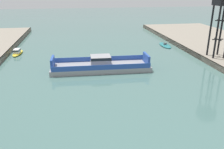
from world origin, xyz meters
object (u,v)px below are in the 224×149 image
moored_boat_mid_left (17,52)px  chain_ferry (101,66)px  crane_tower (223,6)px  moored_boat_mid_right (165,45)px

moored_boat_mid_left → chain_ferry: bearing=-38.0°
moored_boat_mid_left → crane_tower: 54.15m
crane_tower → moored_boat_mid_right: bearing=108.8°
chain_ferry → moored_boat_mid_right: size_ratio=2.67×
moored_boat_mid_left → moored_boat_mid_right: 44.41m
chain_ferry → moored_boat_mid_left: (-21.39, 16.73, -0.43)m
chain_ferry → moored_boat_mid_right: chain_ferry is taller
chain_ferry → crane_tower: size_ratio=1.47×
chain_ferry → moored_boat_mid_left: bearing=142.0°
moored_boat_mid_right → crane_tower: (6.13, -17.98, 13.30)m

